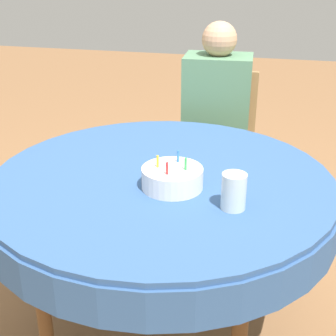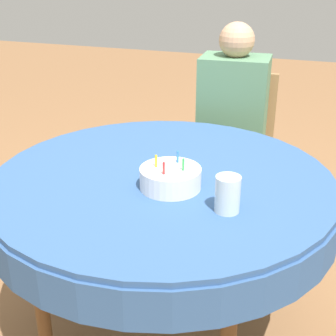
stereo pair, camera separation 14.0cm
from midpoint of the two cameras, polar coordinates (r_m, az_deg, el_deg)
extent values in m
plane|color=#8C603D|center=(2.06, -2.73, -19.15)|extent=(12.00, 12.00, 0.00)
cylinder|color=#335689|center=(1.66, -3.20, -1.24)|extent=(1.21, 1.21, 0.02)
cylinder|color=#335689|center=(1.69, -3.15, -3.50)|extent=(1.23, 1.23, 0.13)
cylinder|color=brown|center=(1.72, -17.45, -15.47)|extent=(0.05, 0.05, 0.69)
cylinder|color=brown|center=(2.20, -8.74, -5.06)|extent=(0.05, 0.05, 0.69)
cylinder|color=brown|center=(2.06, 8.77, -7.28)|extent=(0.05, 0.05, 0.69)
cube|color=#A37A4C|center=(2.54, 4.07, 0.68)|extent=(0.49, 0.49, 0.04)
cube|color=#A37A4C|center=(2.65, 4.75, 7.16)|extent=(0.41, 0.06, 0.44)
cylinder|color=#A37A4C|center=(2.48, -1.26, -5.28)|extent=(0.04, 0.04, 0.38)
cylinder|color=#A37A4C|center=(2.44, 8.09, -6.07)|extent=(0.04, 0.04, 0.38)
cylinder|color=#A37A4C|center=(2.83, 0.37, -1.33)|extent=(0.04, 0.04, 0.38)
cylinder|color=#A37A4C|center=(2.80, 8.52, -1.96)|extent=(0.04, 0.04, 0.38)
cylinder|color=tan|center=(2.48, 1.55, -4.84)|extent=(0.09, 0.09, 0.42)
cylinder|color=tan|center=(2.46, 5.41, -5.16)|extent=(0.09, 0.09, 0.42)
cube|color=#568460|center=(2.43, 4.27, 7.08)|extent=(0.35, 0.27, 0.56)
sphere|color=tan|center=(2.35, 4.54, 15.37)|extent=(0.17, 0.17, 0.17)
cylinder|color=white|center=(1.55, -2.07, -1.26)|extent=(0.20, 0.20, 0.07)
cylinder|color=green|center=(1.52, -0.49, 0.46)|extent=(0.01, 0.01, 0.04)
cylinder|color=blue|center=(1.57, -1.32, 1.38)|extent=(0.01, 0.01, 0.04)
cylinder|color=gold|center=(1.54, -3.89, 0.75)|extent=(0.01, 0.01, 0.04)
cylinder|color=red|center=(1.49, -2.82, -0.10)|extent=(0.01, 0.01, 0.04)
cylinder|color=silver|center=(1.42, 5.22, -2.91)|extent=(0.08, 0.08, 0.11)
camera|label=1|loc=(0.07, -92.50, -1.12)|focal=50.00mm
camera|label=2|loc=(0.07, 87.50, 1.12)|focal=50.00mm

